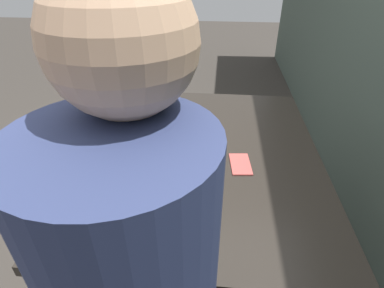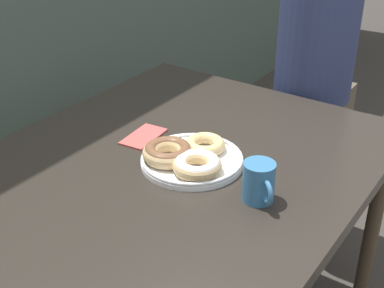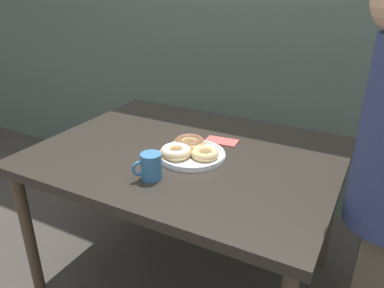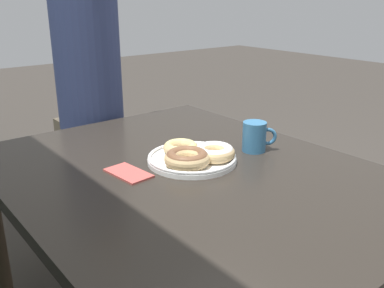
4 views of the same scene
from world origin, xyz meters
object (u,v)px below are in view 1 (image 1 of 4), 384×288
donut_plate (193,149)px  coffee_mug (141,137)px  napkin (240,164)px  dining_table (204,162)px

donut_plate → coffee_mug: (-0.04, -0.23, 0.02)m
napkin → dining_table: bearing=-120.8°
coffee_mug → dining_table: bearing=89.7°
dining_table → donut_plate: size_ratio=4.51×
dining_table → napkin: bearing=59.2°
dining_table → napkin: napkin is taller
donut_plate → dining_table: bearing=126.9°
dining_table → donut_plate: donut_plate is taller
dining_table → coffee_mug: coffee_mug is taller
dining_table → donut_plate: 0.11m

